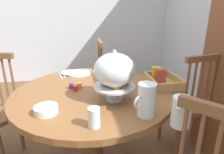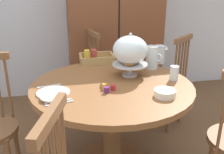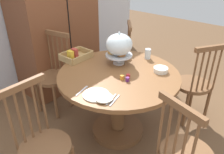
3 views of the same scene
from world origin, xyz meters
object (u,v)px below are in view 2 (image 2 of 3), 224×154
object	(u,v)px
pastry_stand_with_dome	(130,51)
orange_juice_pitcher	(152,58)
wooden_armoire	(114,24)
windsor_chair_by_cabinet	(82,80)
china_plate_large	(53,93)
cereal_bowl	(165,93)
milk_pitcher	(159,55)
china_plate_small	(52,97)
drinking_glass	(174,73)
dining_table	(112,110)
windsor_chair_near_window	(167,85)
cereal_basket	(95,58)

from	to	relation	value
pastry_stand_with_dome	orange_juice_pitcher	bearing A→B (deg)	30.42
wooden_armoire	orange_juice_pitcher	size ratio (longest dim) A/B	9.93
orange_juice_pitcher	windsor_chair_by_cabinet	bearing A→B (deg)	132.79
china_plate_large	cereal_bowl	distance (m)	0.74
wooden_armoire	cereal_bowl	world-z (taller)	wooden_armoire
milk_pitcher	china_plate_large	xyz separation A→B (m)	(-0.96, -0.52, -0.07)
china_plate_small	china_plate_large	bearing A→B (deg)	87.72
cereal_bowl	drinking_glass	distance (m)	0.33
wooden_armoire	china_plate_small	xyz separation A→B (m)	(-0.73, -1.52, -0.23)
dining_table	windsor_chair_near_window	size ratio (longest dim) A/B	1.22
drinking_glass	cereal_basket	bearing A→B (deg)	130.81
china_plate_small	orange_juice_pitcher	bearing A→B (deg)	29.12
pastry_stand_with_dome	cereal_basket	world-z (taller)	pastry_stand_with_dome
cereal_basket	china_plate_large	world-z (taller)	cereal_basket
windsor_chair_near_window	milk_pitcher	bearing A→B (deg)	-139.87
china_plate_small	cereal_bowl	size ratio (longest dim) A/B	1.07
pastry_stand_with_dome	drinking_glass	size ratio (longest dim) A/B	3.13
windsor_chair_by_cabinet	cereal_bowl	distance (m)	1.29
windsor_chair_by_cabinet	pastry_stand_with_dome	bearing A→B (deg)	-66.75
wooden_armoire	drinking_glass	xyz separation A→B (m)	(0.17, -1.36, -0.19)
wooden_armoire	pastry_stand_with_dome	bearing A→B (deg)	-96.23
milk_pitcher	windsor_chair_near_window	bearing A→B (deg)	40.13
wooden_armoire	dining_table	world-z (taller)	wooden_armoire
windsor_chair_by_cabinet	cereal_bowl	xyz separation A→B (m)	(0.43, -1.18, 0.31)
windsor_chair_near_window	china_plate_large	bearing A→B (deg)	-149.66
dining_table	orange_juice_pitcher	size ratio (longest dim) A/B	6.00
china_plate_large	cereal_bowl	xyz separation A→B (m)	(0.71, -0.20, 0.02)
china_plate_large	drinking_glass	world-z (taller)	drinking_glass
windsor_chair_near_window	windsor_chair_by_cabinet	size ratio (longest dim) A/B	1.00
windsor_chair_near_window	drinking_glass	xyz separation A→B (m)	(-0.22, -0.58, 0.34)
cereal_basket	dining_table	bearing A→B (deg)	-85.95
pastry_stand_with_dome	china_plate_small	bearing A→B (deg)	-151.41
orange_juice_pitcher	milk_pitcher	size ratio (longest dim) A/B	1.19
pastry_stand_with_dome	drinking_glass	distance (m)	0.37
wooden_armoire	windsor_chair_near_window	distance (m)	1.02
orange_juice_pitcher	china_plate_small	size ratio (longest dim) A/B	1.32
windsor_chair_by_cabinet	drinking_glass	world-z (taller)	windsor_chair_by_cabinet
cereal_basket	china_plate_large	xyz separation A→B (m)	(-0.38, -0.67, -0.03)
windsor_chair_near_window	drinking_glass	bearing A→B (deg)	-110.91
wooden_armoire	cereal_bowl	bearing A→B (deg)	-90.56
cereal_basket	china_plate_small	distance (m)	0.85
orange_juice_pitcher	cereal_bowl	xyz separation A→B (m)	(-0.12, -0.57, -0.07)
windsor_chair_by_cabinet	cereal_basket	bearing A→B (deg)	-70.96
orange_juice_pitcher	drinking_glass	xyz separation A→B (m)	(0.06, -0.30, -0.04)
windsor_chair_near_window	cereal_basket	world-z (taller)	windsor_chair_near_window
cereal_basket	cereal_bowl	xyz separation A→B (m)	(0.33, -0.87, -0.01)
windsor_chair_by_cabinet	orange_juice_pitcher	xyz separation A→B (m)	(0.56, -0.60, 0.38)
dining_table	windsor_chair_by_cabinet	bearing A→B (deg)	99.48
dining_table	china_plate_small	xyz separation A→B (m)	(-0.42, -0.19, 0.23)
china_plate_large	drinking_glass	size ratio (longest dim) A/B	2.00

